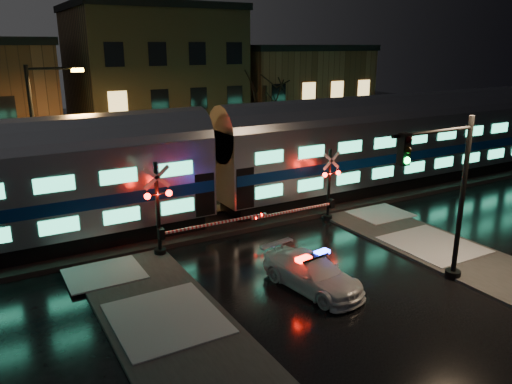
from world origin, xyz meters
TOP-DOWN VIEW (x-y plane):
  - ground at (0.00, 0.00)m, footprint 120.00×120.00m
  - ballast at (0.00, 5.00)m, footprint 90.00×4.20m
  - sidewalk_left at (-6.50, -6.00)m, footprint 4.00×20.00m
  - sidewalk_right at (6.50, -6.00)m, footprint 4.00×20.00m
  - building_mid at (2.00, 22.50)m, footprint 12.00×11.00m
  - building_right at (15.00, 22.00)m, footprint 12.00×10.00m
  - train at (-0.99, 5.00)m, footprint 51.00×3.12m
  - police_car at (-0.80, -3.52)m, footprint 2.47×4.71m
  - crossing_signal_right at (4.18, 2.30)m, footprint 5.46×0.64m
  - crossing_signal_left at (-4.46, 2.31)m, footprint 6.04×0.67m
  - traffic_light at (3.63, -5.65)m, footprint 4.24×0.74m
  - streetlight at (-8.41, 9.00)m, footprint 2.72×0.28m

SIDE VIEW (x-z plane):
  - ground at x=0.00m, z-range 0.00..0.00m
  - sidewalk_left at x=-6.50m, z-range 0.00..0.12m
  - sidewalk_right at x=6.50m, z-range 0.00..0.12m
  - ballast at x=0.00m, z-range 0.00..0.24m
  - police_car at x=-0.80m, z-range -0.07..1.39m
  - crossing_signal_right at x=4.18m, z-range -0.34..3.53m
  - crossing_signal_left at x=-4.46m, z-range -0.37..3.91m
  - train at x=-0.99m, z-range 0.42..6.35m
  - traffic_light at x=3.63m, z-range 0.21..6.76m
  - building_right at x=15.00m, z-range 0.00..8.50m
  - streetlight at x=-8.41m, z-range 0.62..8.75m
  - building_mid at x=2.00m, z-range 0.00..11.50m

